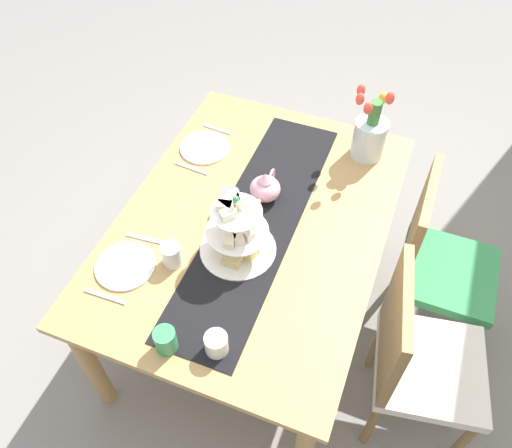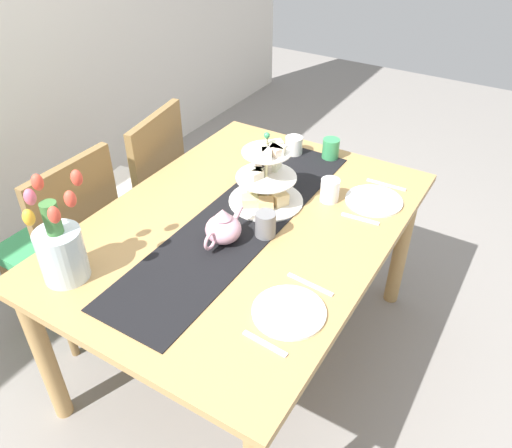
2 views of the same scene
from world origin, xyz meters
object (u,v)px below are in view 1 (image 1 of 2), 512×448
(teapot, at_px, (265,188))
(fork_right, at_px, (144,238))
(knife_right, at_px, (105,296))
(chair_left, at_px, (435,259))
(dining_table, at_px, (254,234))
(dinner_plate_left, at_px, (205,148))
(chair_right, at_px, (416,356))
(dinner_plate_right, at_px, (125,266))
(mug_white_text, at_px, (171,255))
(cream_jug, at_px, (216,344))
(tulip_vase, at_px, (370,134))
(mug_orange, at_px, (166,340))
(tiered_cake_stand, at_px, (237,235))
(mug_grey, at_px, (231,200))
(fork_left, at_px, (217,129))
(knife_left, at_px, (191,168))

(teapot, distance_m, fork_right, 0.54)
(knife_right, bearing_deg, chair_left, 125.07)
(dining_table, xyz_separation_m, dinner_plate_left, (-0.32, -0.37, 0.10))
(chair_right, relative_size, fork_right, 6.07)
(chair_left, distance_m, dinner_plate_right, 1.32)
(dinner_plate_left, xyz_separation_m, knife_right, (0.87, 0.00, -0.00))
(chair_right, distance_m, teapot, 0.89)
(mug_white_text, bearing_deg, cream_jug, 48.48)
(tulip_vase, bearing_deg, mug_white_text, -32.23)
(fork_right, distance_m, mug_white_text, 0.18)
(chair_left, relative_size, mug_orange, 9.58)
(tiered_cake_stand, distance_m, mug_grey, 0.23)
(cream_jug, distance_m, mug_white_text, 0.41)
(dining_table, relative_size, fork_left, 9.85)
(fork_left, height_order, knife_right, same)
(chair_left, height_order, dinner_plate_right, chair_left)
(fork_right, relative_size, mug_white_text, 1.58)
(knife_left, bearing_deg, dinner_plate_right, 0.00)
(dining_table, relative_size, knife_right, 8.69)
(teapot, height_order, tulip_vase, tulip_vase)
(fork_left, bearing_deg, tiered_cake_stand, 30.30)
(mug_grey, distance_m, mug_white_text, 0.35)
(tulip_vase, relative_size, cream_jug, 4.32)
(cream_jug, xyz_separation_m, dinner_plate_right, (-0.19, -0.47, -0.04))
(chair_right, height_order, fork_left, chair_right)
(dining_table, height_order, knife_right, knife_right)
(chair_right, distance_m, tulip_vase, 0.97)
(tiered_cake_stand, height_order, knife_left, tiered_cake_stand)
(tiered_cake_stand, distance_m, knife_left, 0.52)
(dinner_plate_left, bearing_deg, knife_left, 0.00)
(dinner_plate_right, height_order, fork_right, dinner_plate_right)
(teapot, distance_m, knife_left, 0.38)
(teapot, bearing_deg, chair_left, 98.80)
(mug_grey, bearing_deg, dinner_plate_left, -138.95)
(dining_table, xyz_separation_m, fork_left, (-0.47, -0.37, 0.10))
(fork_left, relative_size, knife_right, 0.88)
(knife_right, distance_m, mug_white_text, 0.28)
(tiered_cake_stand, height_order, knife_right, tiered_cake_stand)
(teapot, xyz_separation_m, cream_jug, (0.72, 0.10, -0.02))
(fork_left, height_order, dinner_plate_right, dinner_plate_right)
(dinner_plate_left, distance_m, mug_grey, 0.40)
(tiered_cake_stand, bearing_deg, chair_left, 118.94)
(teapot, distance_m, mug_orange, 0.77)
(chair_left, relative_size, dinner_plate_left, 3.96)
(cream_jug, relative_size, mug_grey, 0.89)
(fork_right, bearing_deg, fork_left, 180.00)
(chair_left, bearing_deg, chair_right, 0.12)
(chair_left, distance_m, mug_white_text, 1.15)
(dinner_plate_left, xyz_separation_m, mug_orange, (0.96, 0.30, 0.04))
(dinner_plate_left, xyz_separation_m, fork_left, (-0.15, 0.00, -0.00))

